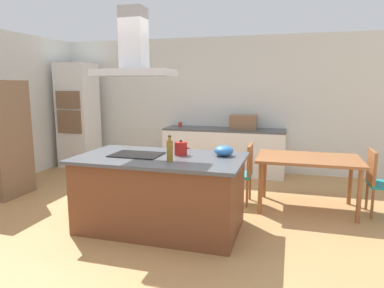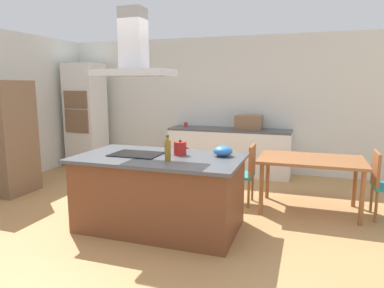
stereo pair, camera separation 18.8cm
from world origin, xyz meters
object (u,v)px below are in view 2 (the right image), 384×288
Objects in this scene: cooktop at (136,154)px; wall_oven_stack at (86,115)px; tea_kettle at (180,148)px; range_hood at (134,54)px; dining_table at (311,164)px; refrigerator at (3,138)px; mixing_bowl at (223,151)px; coffee_mug_red at (186,124)px; chair_at_right_end at (384,181)px; chair_at_left_end at (245,170)px; olive_oil_bottle at (168,150)px; countertop_microwave at (249,122)px.

wall_oven_stack is at bearing 134.44° from cooktop.
tea_kettle is 0.23× the size of range_hood.
refrigerator is at bearing -171.89° from dining_table.
mixing_bowl is 4.36m from wall_oven_stack.
tea_kettle reaches higher than coffee_mug_red.
tea_kettle is 2.71m from chair_at_right_end.
cooktop is 2.97m from coffee_mug_red.
dining_table is 1.57× the size of chair_at_left_end.
cooktop is at bearing -163.20° from tea_kettle.
wall_oven_stack is at bearing 158.85° from chair_at_left_end.
olive_oil_bottle is 1.21m from range_hood.
wall_oven_stack is (-3.10, 2.86, 0.08)m from olive_oil_bottle.
range_hood is at bearing -166.79° from mixing_bowl.
olive_oil_bottle is 0.33× the size of chair_at_right_end.
range_hood is (-0.52, -0.16, 1.12)m from tea_kettle.
cooktop is 3.71m from wall_oven_stack.
chair_at_left_end is (1.14, 1.20, -0.40)m from cooktop.
coffee_mug_red is 3.02m from dining_table.
coffee_mug_red is at bearing 105.93° from olive_oil_bottle.
range_hood is at bearing 157.00° from olive_oil_bottle.
wall_oven_stack is at bearing 87.84° from refrigerator.
mixing_bowl is 2.21m from chair_at_right_end.
mixing_bowl reaches higher than cooktop.
chair_at_right_end is at bearing 22.00° from cooktop.
cooktop is at bearing 0.00° from range_hood.
tea_kettle is at bearing -156.95° from chair_at_right_end.
cooktop is 0.67× the size of chair_at_right_end.
cooktop is 0.56m from olive_oil_bottle.
chair_at_left_end is at bearing -48.66° from coffee_mug_red.
countertop_microwave reaches higher than tea_kettle.
coffee_mug_red is 2.37m from chair_at_left_end.
tea_kettle is at bearing -6.61° from refrigerator.
mixing_bowl is 3.72m from refrigerator.
dining_table is (2.06, 1.20, -0.24)m from cooktop.
wall_oven_stack reaches higher than chair_at_left_end.
olive_oil_bottle reaches higher than mixing_bowl.
countertop_microwave reaches higher than coffee_mug_red.
olive_oil_bottle reaches higher than chair_at_left_end.
tea_kettle is 0.71× the size of olive_oil_bottle.
refrigerator is (-2.28, -2.42, -0.03)m from coffee_mug_red.
countertop_microwave is at bearing 72.36° from cooktop.
coffee_mug_red is at bearing 46.72° from refrigerator.
wall_oven_stack is at bearing 141.35° from tea_kettle.
dining_table is 0.93m from chair_at_right_end.
range_hood is at bearing -107.64° from countertop_microwave.
wall_oven_stack is 5.78m from chair_at_right_end.
mixing_bowl is 0.11× the size of wall_oven_stack.
tea_kettle is 1.30m from chair_at_left_end.
dining_table is 0.93m from chair_at_left_end.
olive_oil_bottle is (-0.01, -0.37, 0.04)m from tea_kettle.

